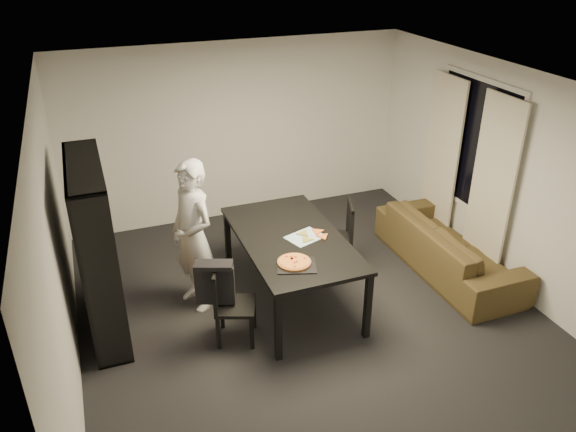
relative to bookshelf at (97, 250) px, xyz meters
name	(u,v)px	position (x,y,z in m)	size (l,w,h in m)	color
room	(311,211)	(2.16, -0.60, 0.35)	(5.01, 5.51, 2.61)	black
window_pane	(475,145)	(4.64, 0.00, 0.55)	(0.02, 1.40, 1.60)	black
window_frame	(474,145)	(4.64, 0.00, 0.55)	(0.03, 1.52, 1.72)	white
curtain_left	(492,188)	(4.56, -0.52, 0.20)	(0.03, 0.70, 2.25)	beige
curtain_right	(441,158)	(4.56, 0.52, 0.20)	(0.03, 0.70, 2.25)	beige
bookshelf	(97,250)	(0.00, 0.00, 0.00)	(0.35, 1.50, 1.90)	black
dining_table	(291,243)	(2.06, -0.27, -0.19)	(1.11, 2.00, 0.83)	black
chair_left	(227,299)	(1.18, -0.72, -0.45)	(0.52, 0.52, 0.87)	black
chair_right	(341,233)	(2.86, 0.08, -0.41)	(0.57, 0.57, 0.95)	black
draped_jacket	(214,281)	(1.07, -0.67, -0.23)	(0.42, 0.30, 0.48)	black
person	(193,236)	(1.01, 0.03, -0.06)	(0.65, 0.43, 1.78)	silver
baking_tray	(296,265)	(1.89, -0.86, -0.11)	(0.40, 0.32, 0.01)	black
pepperoni_pizza	(294,262)	(1.88, -0.82, -0.09)	(0.35, 0.35, 0.03)	#A15B2E
kitchen_towel	(305,237)	(2.20, -0.33, -0.11)	(0.40, 0.30, 0.01)	silver
pizza_slices	(312,235)	(2.29, -0.34, -0.10)	(0.37, 0.31, 0.01)	gold
sofa	(448,246)	(4.17, -0.37, -0.62)	(2.24, 0.87, 0.65)	#45381B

